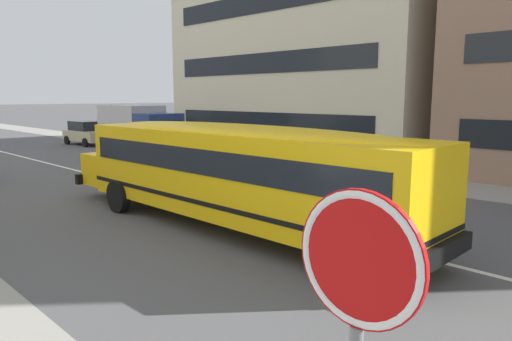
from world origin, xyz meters
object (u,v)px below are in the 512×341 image
(parked_car_beige_under_tree, at_px, (87,133))
(stop_sign_post, at_px, (357,320))
(box_truck, at_px, (138,128))
(school_bus, at_px, (232,167))

(parked_car_beige_under_tree, height_order, stop_sign_post, stop_sign_post)
(parked_car_beige_under_tree, height_order, box_truck, box_truck)
(stop_sign_post, bearing_deg, box_truck, 151.45)
(box_truck, bearing_deg, parked_car_beige_under_tree, 178.75)
(school_bus, bearing_deg, stop_sign_post, 141.11)
(school_bus, xyz_separation_m, stop_sign_post, (7.50, -5.90, 0.65))
(box_truck, distance_m, stop_sign_post, 26.19)
(school_bus, distance_m, box_truck, 16.85)
(box_truck, xyz_separation_m, stop_sign_post, (23.00, -12.51, 0.69))
(parked_car_beige_under_tree, xyz_separation_m, box_truck, (7.34, -0.33, 0.70))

